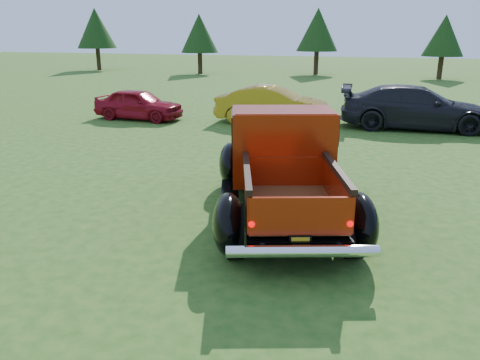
{
  "coord_description": "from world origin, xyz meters",
  "views": [
    {
      "loc": [
        2.37,
        -6.89,
        3.22
      ],
      "look_at": [
        0.19,
        0.2,
        0.86
      ],
      "focal_mm": 35.0,
      "sensor_mm": 36.0,
      "label": 1
    }
  ],
  "objects_px": {
    "tree_mid_right": "(444,36)",
    "show_car_yellow": "(273,105)",
    "tree_mid_left": "(318,30)",
    "show_car_grey": "(416,107)",
    "tree_west": "(199,33)",
    "show_car_red": "(139,104)",
    "pickup_truck": "(281,162)",
    "tree_far_west": "(96,28)"
  },
  "relations": [
    {
      "from": "tree_west",
      "to": "pickup_truck",
      "type": "relative_size",
      "value": 0.85
    },
    {
      "from": "pickup_truck",
      "to": "show_car_grey",
      "type": "height_order",
      "value": "pickup_truck"
    },
    {
      "from": "show_car_yellow",
      "to": "show_car_grey",
      "type": "distance_m",
      "value": 4.97
    },
    {
      "from": "tree_mid_left",
      "to": "pickup_truck",
      "type": "bearing_deg",
      "value": -82.99
    },
    {
      "from": "tree_mid_left",
      "to": "show_car_yellow",
      "type": "xyz_separation_m",
      "value": [
        1.49,
        -21.2,
        -2.71
      ]
    },
    {
      "from": "tree_mid_left",
      "to": "show_car_yellow",
      "type": "height_order",
      "value": "tree_mid_left"
    },
    {
      "from": "tree_mid_right",
      "to": "show_car_grey",
      "type": "height_order",
      "value": "tree_mid_right"
    },
    {
      "from": "show_car_grey",
      "to": "tree_far_west",
      "type": "bearing_deg",
      "value": 49.49
    },
    {
      "from": "show_car_grey",
      "to": "tree_west",
      "type": "bearing_deg",
      "value": 36.78
    },
    {
      "from": "pickup_truck",
      "to": "show_car_red",
      "type": "distance_m",
      "value": 10.63
    },
    {
      "from": "tree_mid_right",
      "to": "show_car_red",
      "type": "height_order",
      "value": "tree_mid_right"
    },
    {
      "from": "tree_far_west",
      "to": "pickup_truck",
      "type": "height_order",
      "value": "tree_far_west"
    },
    {
      "from": "tree_mid_right",
      "to": "pickup_truck",
      "type": "bearing_deg",
      "value": -100.59
    },
    {
      "from": "tree_west",
      "to": "show_car_red",
      "type": "height_order",
      "value": "tree_west"
    },
    {
      "from": "tree_mid_left",
      "to": "show_car_yellow",
      "type": "distance_m",
      "value": 21.42
    },
    {
      "from": "tree_west",
      "to": "tree_far_west",
      "type": "bearing_deg",
      "value": 174.29
    },
    {
      "from": "tree_mid_right",
      "to": "show_car_grey",
      "type": "relative_size",
      "value": 0.87
    },
    {
      "from": "pickup_truck",
      "to": "show_car_yellow",
      "type": "height_order",
      "value": "pickup_truck"
    },
    {
      "from": "tree_mid_right",
      "to": "show_car_red",
      "type": "relative_size",
      "value": 1.29
    },
    {
      "from": "tree_west",
      "to": "show_car_yellow",
      "type": "distance_m",
      "value": 22.01
    },
    {
      "from": "tree_mid_left",
      "to": "tree_mid_right",
      "type": "bearing_deg",
      "value": -6.34
    },
    {
      "from": "pickup_truck",
      "to": "show_car_red",
      "type": "xyz_separation_m",
      "value": [
        -7.26,
        7.76,
        -0.32
      ]
    },
    {
      "from": "tree_far_west",
      "to": "show_car_yellow",
      "type": "relative_size",
      "value": 1.27
    },
    {
      "from": "tree_mid_right",
      "to": "show_car_grey",
      "type": "xyz_separation_m",
      "value": [
        -2.56,
        -19.69,
        -2.24
      ]
    },
    {
      "from": "tree_west",
      "to": "tree_mid_right",
      "type": "height_order",
      "value": "tree_west"
    },
    {
      "from": "pickup_truck",
      "to": "show_car_yellow",
      "type": "xyz_separation_m",
      "value": [
        -2.16,
        8.44,
        -0.22
      ]
    },
    {
      "from": "tree_west",
      "to": "show_car_grey",
      "type": "relative_size",
      "value": 0.91
    },
    {
      "from": "tree_mid_right",
      "to": "show_car_yellow",
      "type": "bearing_deg",
      "value": -110.39
    },
    {
      "from": "tree_west",
      "to": "tree_mid_right",
      "type": "distance_m",
      "value": 18.03
    },
    {
      "from": "show_car_red",
      "to": "show_car_grey",
      "type": "bearing_deg",
      "value": -80.5
    },
    {
      "from": "show_car_grey",
      "to": "show_car_red",
      "type": "bearing_deg",
      "value": 93.99
    },
    {
      "from": "tree_mid_left",
      "to": "show_car_red",
      "type": "height_order",
      "value": "tree_mid_left"
    },
    {
      "from": "tree_west",
      "to": "tree_mid_left",
      "type": "xyz_separation_m",
      "value": [
        9.0,
        2.0,
        0.27
      ]
    },
    {
      "from": "tree_west",
      "to": "tree_mid_left",
      "type": "relative_size",
      "value": 0.92
    },
    {
      "from": "tree_far_west",
      "to": "show_car_grey",
      "type": "relative_size",
      "value": 1.02
    },
    {
      "from": "show_car_red",
      "to": "show_car_yellow",
      "type": "distance_m",
      "value": 5.15
    },
    {
      "from": "show_car_yellow",
      "to": "tree_mid_right",
      "type": "bearing_deg",
      "value": -21.38
    },
    {
      "from": "tree_mid_left",
      "to": "show_car_yellow",
      "type": "relative_size",
      "value": 1.22
    },
    {
      "from": "tree_west",
      "to": "tree_mid_left",
      "type": "height_order",
      "value": "tree_mid_left"
    },
    {
      "from": "tree_far_west",
      "to": "tree_west",
      "type": "xyz_separation_m",
      "value": [
        10.0,
        -1.0,
        -0.41
      ]
    },
    {
      "from": "tree_mid_left",
      "to": "tree_far_west",
      "type": "bearing_deg",
      "value": -176.99
    },
    {
      "from": "tree_far_west",
      "to": "tree_mid_left",
      "type": "height_order",
      "value": "tree_far_west"
    }
  ]
}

